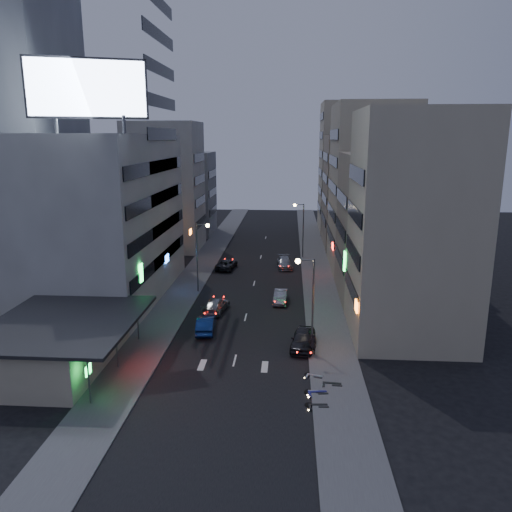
# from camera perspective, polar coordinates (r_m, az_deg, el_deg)

# --- Properties ---
(ground) EXTENTS (180.00, 180.00, 0.00)m
(ground) POSITION_cam_1_polar(r_m,az_deg,el_deg) (37.88, -3.14, -14.41)
(ground) COLOR black
(ground) RESTS_ON ground
(sidewalk_left) EXTENTS (4.00, 120.00, 0.12)m
(sidewalk_left) POSITION_cam_1_polar(r_m,az_deg,el_deg) (66.78, -6.83, -1.96)
(sidewalk_left) COLOR #4C4C4F
(sidewalk_left) RESTS_ON ground
(sidewalk_right) EXTENTS (4.00, 120.00, 0.12)m
(sidewalk_right) POSITION_cam_1_polar(r_m,az_deg,el_deg) (65.74, 7.02, -2.21)
(sidewalk_right) COLOR #4C4C4F
(sidewalk_right) RESTS_ON ground
(food_court) EXTENTS (11.00, 13.00, 3.88)m
(food_court) POSITION_cam_1_polar(r_m,az_deg,el_deg) (42.64, -21.95, -9.19)
(food_court) COLOR #AFA489
(food_court) RESTS_ON ground
(white_building) EXTENTS (14.00, 24.00, 18.00)m
(white_building) POSITION_cam_1_polar(r_m,az_deg,el_deg) (57.98, -17.72, 4.19)
(white_building) COLOR #B0B0AB
(white_building) RESTS_ON ground
(grey_tower) EXTENTS (10.00, 14.00, 34.00)m
(grey_tower) POSITION_cam_1_polar(r_m,az_deg,el_deg) (63.87, -24.93, 11.61)
(grey_tower) COLOR gray
(grey_tower) RESTS_ON ground
(shophouse_near) EXTENTS (10.00, 11.00, 20.00)m
(shophouse_near) POSITION_cam_1_polar(r_m,az_deg,el_deg) (45.67, 17.45, 3.13)
(shophouse_near) COLOR #AFA489
(shophouse_near) RESTS_ON ground
(shophouse_mid) EXTENTS (11.00, 12.00, 16.00)m
(shophouse_mid) POSITION_cam_1_polar(r_m,az_deg,el_deg) (57.18, 15.19, 3.22)
(shophouse_mid) COLOR gray
(shophouse_mid) RESTS_ON ground
(shophouse_far) EXTENTS (10.00, 14.00, 22.00)m
(shophouse_far) POSITION_cam_1_polar(r_m,az_deg,el_deg) (69.38, 12.90, 7.58)
(shophouse_far) COLOR #AFA489
(shophouse_far) RESTS_ON ground
(far_left_a) EXTENTS (11.00, 10.00, 20.00)m
(far_left_a) POSITION_cam_1_polar(r_m,az_deg,el_deg) (81.06, -10.32, 7.79)
(far_left_a) COLOR #B0B0AB
(far_left_a) RESTS_ON ground
(far_left_b) EXTENTS (12.00, 10.00, 15.00)m
(far_left_b) POSITION_cam_1_polar(r_m,az_deg,el_deg) (94.01, -8.63, 7.07)
(far_left_b) COLOR gray
(far_left_b) RESTS_ON ground
(far_right_a) EXTENTS (11.00, 12.00, 18.00)m
(far_right_a) POSITION_cam_1_polar(r_m,az_deg,el_deg) (84.42, 11.63, 7.27)
(far_right_a) COLOR gray
(far_right_a) RESTS_ON ground
(far_right_b) EXTENTS (12.00, 12.00, 24.00)m
(far_right_b) POSITION_cam_1_polar(r_m,az_deg,el_deg) (98.09, 10.94, 9.88)
(far_right_b) COLOR #AFA489
(far_right_b) RESTS_ON ground
(billboard) EXTENTS (9.52, 3.75, 6.20)m
(billboard) POSITION_cam_1_polar(r_m,az_deg,el_deg) (46.70, -18.73, 17.65)
(billboard) COLOR #595B60
(billboard) RESTS_ON white_building
(street_lamp_right_near) EXTENTS (1.60, 0.44, 8.02)m
(street_lamp_right_near) POSITION_cam_1_polar(r_m,az_deg,el_deg) (41.15, 6.00, -4.06)
(street_lamp_right_near) COLOR #595B60
(street_lamp_right_near) RESTS_ON sidewalk_right
(street_lamp_left) EXTENTS (1.60, 0.44, 8.02)m
(street_lamp_left) POSITION_cam_1_polar(r_m,az_deg,el_deg) (57.49, -6.38, 0.98)
(street_lamp_left) COLOR #595B60
(street_lamp_left) RESTS_ON sidewalk_left
(street_lamp_right_far) EXTENTS (1.60, 0.44, 8.02)m
(street_lamp_right_far) POSITION_cam_1_polar(r_m,az_deg,el_deg) (74.27, 5.13, 3.84)
(street_lamp_right_far) COLOR #595B60
(street_lamp_right_far) RESTS_ON sidewalk_right
(parked_car_right_near) EXTENTS (2.53, 4.95, 1.61)m
(parked_car_right_near) POSITION_cam_1_polar(r_m,az_deg,el_deg) (43.52, 5.41, -9.44)
(parked_car_right_near) COLOR black
(parked_car_right_near) RESTS_ON ground
(parked_car_right_mid) EXTENTS (1.63, 4.09, 1.32)m
(parked_car_right_mid) POSITION_cam_1_polar(r_m,az_deg,el_deg) (54.86, 2.81, -4.65)
(parked_car_right_mid) COLOR #9A9BA2
(parked_car_right_mid) RESTS_ON ground
(parked_car_left) EXTENTS (2.87, 5.10, 1.34)m
(parked_car_left) POSITION_cam_1_polar(r_m,az_deg,el_deg) (68.56, -3.38, -0.95)
(parked_car_left) COLOR #292A2F
(parked_car_left) RESTS_ON ground
(parked_car_right_far) EXTENTS (2.43, 5.11, 1.44)m
(parked_car_right_far) POSITION_cam_1_polar(r_m,az_deg,el_deg) (69.27, 3.29, -0.76)
(parked_car_right_far) COLOR gray
(parked_car_right_far) RESTS_ON ground
(road_car_blue) EXTENTS (1.95, 4.62, 1.49)m
(road_car_blue) POSITION_cam_1_polar(r_m,az_deg,el_deg) (47.01, -5.77, -7.76)
(road_car_blue) COLOR navy
(road_car_blue) RESTS_ON ground
(road_car_silver) EXTENTS (2.72, 5.26, 1.46)m
(road_car_silver) POSITION_cam_1_polar(r_m,az_deg,el_deg) (51.97, -4.67, -5.65)
(road_car_silver) COLOR gray
(road_car_silver) RESTS_ON ground
(person) EXTENTS (0.75, 0.59, 1.82)m
(person) POSITION_cam_1_polar(r_m,az_deg,el_deg) (42.10, 6.46, -9.95)
(person) COLOR black
(person) RESTS_ON sidewalk_right
(scooter_black_a) EXTENTS (0.78, 1.96, 1.18)m
(scooter_black_a) POSITION_cam_1_polar(r_m,az_deg,el_deg) (35.21, 8.21, -15.54)
(scooter_black_a) COLOR black
(scooter_black_a) RESTS_ON sidewalk_right
(scooter_silver_a) EXTENTS (0.56, 1.64, 1.00)m
(scooter_silver_a) POSITION_cam_1_polar(r_m,az_deg,el_deg) (36.82, 7.75, -14.31)
(scooter_silver_a) COLOR silver
(scooter_silver_a) RESTS_ON sidewalk_right
(scooter_blue) EXTENTS (0.93, 2.07, 1.22)m
(scooter_blue) POSITION_cam_1_polar(r_m,az_deg,el_deg) (36.80, 8.10, -14.14)
(scooter_blue) COLOR navy
(scooter_blue) RESTS_ON sidewalk_right
(scooter_black_b) EXTENTS (0.85, 2.08, 1.24)m
(scooter_black_b) POSITION_cam_1_polar(r_m,az_deg,el_deg) (37.95, 9.81, -13.30)
(scooter_black_b) COLOR black
(scooter_black_b) RESTS_ON sidewalk_right
(scooter_silver_b) EXTENTS (1.12, 1.90, 1.10)m
(scooter_silver_b) POSITION_cam_1_polar(r_m,az_deg,el_deg) (38.79, 7.72, -12.71)
(scooter_silver_b) COLOR #B8B9C0
(scooter_silver_b) RESTS_ON sidewalk_right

